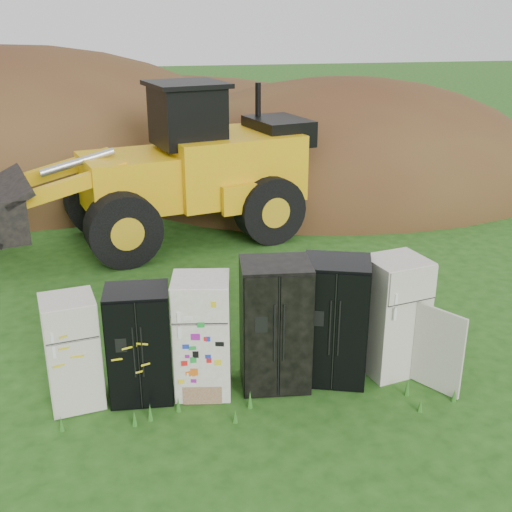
{
  "coord_description": "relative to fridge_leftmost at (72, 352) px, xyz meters",
  "views": [
    {
      "loc": [
        -1.49,
        -8.28,
        5.33
      ],
      "look_at": [
        0.56,
        2.0,
        1.3
      ],
      "focal_mm": 45.0,
      "sensor_mm": 36.0,
      "label": 1
    }
  ],
  "objects": [
    {
      "name": "ground",
      "position": [
        2.48,
        -0.03,
        -0.83
      ],
      "size": [
        120.0,
        120.0,
        0.0
      ],
      "primitive_type": "plane",
      "color": "#1D4813",
      "rests_on": "ground"
    },
    {
      "name": "fridge_dark_mid",
      "position": [
        2.92,
        -0.05,
        0.16
      ],
      "size": [
        1.09,
        0.92,
        1.97
      ],
      "primitive_type": null,
      "rotation": [
        0.0,
        0.0,
        -0.1
      ],
      "color": "black",
      "rests_on": "ground"
    },
    {
      "name": "fridge_sticker",
      "position": [
        1.84,
        -0.04,
        0.08
      ],
      "size": [
        0.92,
        0.87,
        1.82
      ],
      "primitive_type": null,
      "rotation": [
        0.0,
        0.0,
        -0.17
      ],
      "color": "white",
      "rests_on": "ground"
    },
    {
      "name": "dirt_mound_back",
      "position": [
        2.23,
        17.81,
        -0.83
      ],
      "size": [
        19.23,
        12.82,
        5.82
      ],
      "primitive_type": "ellipsoid",
      "color": "#492717",
      "rests_on": "ground"
    },
    {
      "name": "fridge_open_door",
      "position": [
        4.8,
        -0.02,
        0.11
      ],
      "size": [
        0.99,
        0.94,
        1.87
      ],
      "primitive_type": null,
      "rotation": [
        0.0,
        0.0,
        0.21
      ],
      "color": "beige",
      "rests_on": "ground"
    },
    {
      "name": "fridge_leftmost",
      "position": [
        0.0,
        0.0,
        0.0
      ],
      "size": [
        0.84,
        0.82,
        1.65
      ],
      "primitive_type": null,
      "rotation": [
        0.0,
        0.0,
        0.17
      ],
      "color": "beige",
      "rests_on": "ground"
    },
    {
      "name": "fridge_black_right",
      "position": [
        3.84,
        -0.06,
        0.14
      ],
      "size": [
        1.18,
        1.08,
        1.94
      ],
      "primitive_type": null,
      "rotation": [
        0.0,
        0.0,
        -0.33
      ],
      "color": "black",
      "rests_on": "ground"
    },
    {
      "name": "wheel_loader",
      "position": [
        1.47,
        6.79,
        1.06
      ],
      "size": [
        8.35,
        4.99,
        3.78
      ],
      "primitive_type": null,
      "rotation": [
        0.0,
        0.0,
        0.25
      ],
      "color": "orange",
      "rests_on": "ground"
    },
    {
      "name": "dirt_mound_left",
      "position": [
        -2.95,
        14.76,
        -0.83
      ],
      "size": [
        17.93,
        13.44,
        8.6
      ],
      "primitive_type": "ellipsoid",
      "color": "#492717",
      "rests_on": "ground"
    },
    {
      "name": "dirt_mound_right",
      "position": [
        7.69,
        11.2,
        -0.83
      ],
      "size": [
        13.87,
        10.17,
        6.81
      ],
      "primitive_type": "ellipsoid",
      "color": "#492717",
      "rests_on": "ground"
    },
    {
      "name": "fridge_black_side",
      "position": [
        0.94,
        -0.02,
        0.03
      ],
      "size": [
        0.94,
        0.76,
        1.71
      ],
      "primitive_type": null,
      "rotation": [
        0.0,
        0.0,
        -0.07
      ],
      "color": "black",
      "rests_on": "ground"
    }
  ]
}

